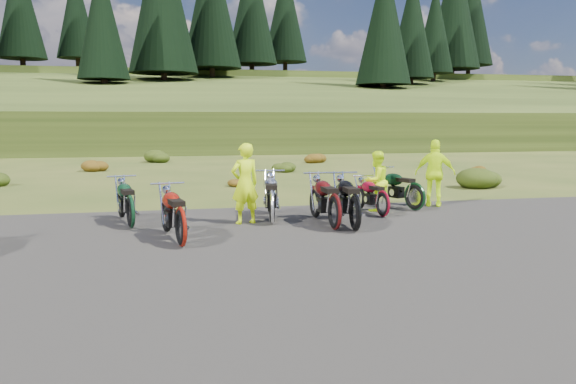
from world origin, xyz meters
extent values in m
plane|color=#334617|center=(0.00, 0.00, 0.00)|extent=(300.00, 300.00, 0.00)
cube|color=black|center=(0.00, -2.00, 0.00)|extent=(20.00, 12.00, 0.04)
cube|color=#2A3812|center=(0.00, 110.00, 0.00)|extent=(300.00, 90.00, 9.17)
cylinder|color=black|center=(-21.00, 69.00, 9.48)|extent=(0.70, 0.70, 2.20)
cone|color=black|center=(-21.00, 69.00, 17.38)|extent=(6.16, 6.16, 14.00)
cylinder|color=black|center=(-15.00, 75.00, 10.27)|extent=(0.70, 0.70, 2.20)
cone|color=black|center=(-15.00, 75.00, 17.67)|extent=(5.72, 5.72, 13.00)
cylinder|color=black|center=(-9.00, 50.00, 5.69)|extent=(0.70, 0.70, 2.20)
cone|color=black|center=(-9.00, 50.00, 12.59)|extent=(5.28, 5.28, 12.00)
cylinder|color=black|center=(-3.00, 56.00, 6.88)|extent=(0.70, 0.70, 2.20)
cylinder|color=black|center=(3.00, 62.00, 8.08)|extent=(0.70, 0.70, 2.20)
cylinder|color=black|center=(9.00, 68.00, 9.28)|extent=(0.70, 0.70, 2.20)
cone|color=black|center=(9.00, 68.00, 18.18)|extent=(7.04, 7.04, 16.00)
cylinder|color=black|center=(15.00, 74.00, 10.27)|extent=(0.70, 0.70, 2.20)
cone|color=black|center=(15.00, 74.00, 18.67)|extent=(6.60, 6.60, 15.00)
cylinder|color=black|center=(21.00, 49.00, 5.49)|extent=(0.70, 0.70, 2.20)
cone|color=black|center=(21.00, 49.00, 13.39)|extent=(6.16, 6.16, 14.00)
cylinder|color=black|center=(27.00, 55.00, 6.68)|extent=(0.70, 0.70, 2.20)
cone|color=black|center=(27.00, 55.00, 14.08)|extent=(5.72, 5.72, 13.00)
cylinder|color=black|center=(33.00, 61.00, 7.88)|extent=(0.70, 0.70, 2.20)
cone|color=black|center=(33.00, 61.00, 14.78)|extent=(5.28, 5.28, 12.00)
cylinder|color=black|center=(39.00, 67.00, 9.08)|extent=(0.70, 0.70, 2.20)
cone|color=black|center=(39.00, 67.00, 18.98)|extent=(7.92, 7.92, 18.00)
cylinder|color=black|center=(45.00, 73.00, 10.27)|extent=(0.70, 0.70, 2.20)
cone|color=black|center=(45.00, 73.00, 19.67)|extent=(7.48, 7.48, 17.00)
ellipsoid|color=#6E340D|center=(-6.20, 16.60, 0.38)|extent=(1.30, 1.30, 0.77)
ellipsoid|color=#21360D|center=(-3.30, 21.90, 0.46)|extent=(1.56, 1.56, 0.92)
ellipsoid|color=#6E340D|center=(-0.40, 9.20, 0.23)|extent=(0.77, 0.77, 0.45)
ellipsoid|color=#21360D|center=(2.50, 14.50, 0.31)|extent=(1.03, 1.03, 0.61)
ellipsoid|color=#6E340D|center=(5.40, 19.80, 0.38)|extent=(1.30, 1.30, 0.77)
ellipsoid|color=#21360D|center=(8.30, 7.10, 0.46)|extent=(1.56, 1.56, 0.92)
ellipsoid|color=#6E340D|center=(11.20, 12.40, 0.23)|extent=(0.77, 0.77, 0.45)
imported|color=#C7EE0C|center=(-1.03, 1.59, 0.94)|extent=(0.79, 0.63, 1.87)
imported|color=#C7EE0C|center=(2.62, 2.71, 0.79)|extent=(0.96, 0.89, 1.59)
imported|color=#C7EE0C|center=(4.50, 3.12, 0.93)|extent=(1.17, 0.93, 1.86)
camera|label=1|loc=(-2.74, -11.21, 2.42)|focal=35.00mm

